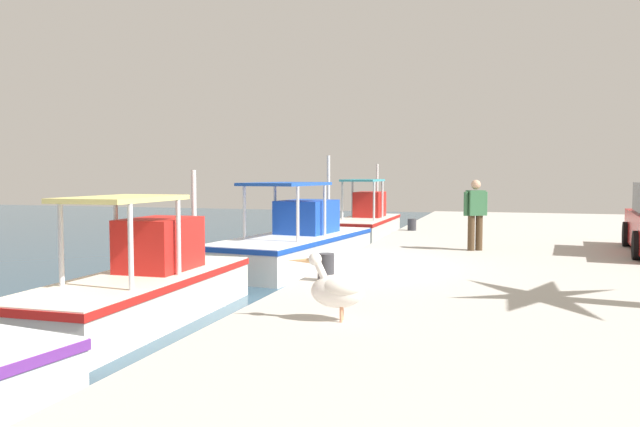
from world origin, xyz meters
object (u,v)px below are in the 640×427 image
(fishing_boat_second, at_px, (143,286))
(fishing_boat_fourth, at_px, (366,222))
(fisherman_standing, at_px, (475,212))
(mooring_bollard_second, at_px, (412,225))
(fishing_boat_third, at_px, (297,243))
(pelican, at_px, (338,288))
(mooring_bollard_nearest, at_px, (326,267))

(fishing_boat_second, bearing_deg, fishing_boat_fourth, -2.65)
(fisherman_standing, relative_size, mooring_bollard_second, 4.48)
(fishing_boat_third, bearing_deg, fishing_boat_second, 175.96)
(fisherman_standing, bearing_deg, fishing_boat_second, 134.46)
(fishing_boat_second, relative_size, mooring_bollard_second, 15.08)
(fishing_boat_second, height_order, fisherman_standing, fishing_boat_second)
(fishing_boat_third, distance_m, pelican, 9.77)
(fisherman_standing, bearing_deg, mooring_bollard_nearest, 156.23)
(fishing_boat_fourth, height_order, mooring_bollard_second, fishing_boat_fourth)
(pelican, distance_m, mooring_bollard_second, 12.17)
(mooring_bollard_second, bearing_deg, fisherman_standing, -155.08)
(pelican, relative_size, mooring_bollard_nearest, 2.14)
(fishing_boat_second, height_order, pelican, fishing_boat_second)
(fishing_boat_second, distance_m, mooring_bollard_nearest, 3.27)
(fishing_boat_fourth, xyz_separation_m, fisherman_standing, (-9.41, -4.69, 1.06))
(fisherman_standing, relative_size, mooring_bollard_nearest, 3.61)
(fishing_boat_third, height_order, fisherman_standing, fishing_boat_third)
(fishing_boat_fourth, xyz_separation_m, pelican, (-16.92, -3.47, 0.57))
(fishing_boat_second, relative_size, fishing_boat_fourth, 0.94)
(mooring_bollard_second, bearing_deg, fishing_boat_fourth, 27.92)
(fishing_boat_second, relative_size, fishing_boat_third, 0.84)
(mooring_bollard_nearest, bearing_deg, fishing_boat_fourth, 10.08)
(fishing_boat_second, distance_m, fisherman_standing, 7.59)
(fishing_boat_third, height_order, mooring_bollard_nearest, fishing_boat_third)
(fishing_boat_fourth, distance_m, fisherman_standing, 10.57)
(fishing_boat_fourth, height_order, fisherman_standing, fishing_boat_fourth)
(fishing_boat_third, height_order, mooring_bollard_second, fishing_boat_third)
(mooring_bollard_nearest, bearing_deg, fishing_boat_third, 23.20)
(fishing_boat_fourth, xyz_separation_m, mooring_bollard_second, (-4.79, -2.54, 0.35))
(fishing_boat_third, distance_m, fisherman_standing, 5.22)
(fishing_boat_second, height_order, fishing_boat_fourth, fishing_boat_fourth)
(fishing_boat_second, xyz_separation_m, mooring_bollard_nearest, (0.39, -3.22, 0.42))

